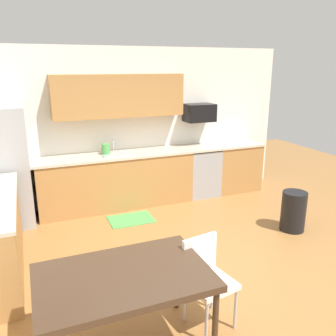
{
  "coord_description": "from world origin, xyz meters",
  "views": [
    {
      "loc": [
        -1.8,
        -3.43,
        2.39
      ],
      "look_at": [
        0.0,
        1.0,
        1.0
      ],
      "focal_mm": 37.87,
      "sensor_mm": 36.0,
      "label": 1
    }
  ],
  "objects_px": {
    "refrigerator": "(3,168)",
    "kettle": "(106,150)",
    "oven_range": "(200,171)",
    "chair_near_table": "(206,274)",
    "dining_table": "(124,281)",
    "microwave": "(199,113)",
    "trash_bin": "(293,211)"
  },
  "relations": [
    {
      "from": "microwave",
      "to": "trash_bin",
      "type": "distance_m",
      "value": 2.44
    },
    {
      "from": "oven_range",
      "to": "microwave",
      "type": "relative_size",
      "value": 1.69
    },
    {
      "from": "oven_range",
      "to": "dining_table",
      "type": "distance_m",
      "value": 4.06
    },
    {
      "from": "chair_near_table",
      "to": "dining_table",
      "type": "bearing_deg",
      "value": -172.49
    },
    {
      "from": "oven_range",
      "to": "dining_table",
      "type": "relative_size",
      "value": 0.65
    },
    {
      "from": "microwave",
      "to": "trash_bin",
      "type": "height_order",
      "value": "microwave"
    },
    {
      "from": "refrigerator",
      "to": "kettle",
      "type": "distance_m",
      "value": 1.6
    },
    {
      "from": "microwave",
      "to": "dining_table",
      "type": "relative_size",
      "value": 0.39
    },
    {
      "from": "chair_near_table",
      "to": "trash_bin",
      "type": "relative_size",
      "value": 1.42
    },
    {
      "from": "oven_range",
      "to": "chair_near_table",
      "type": "relative_size",
      "value": 1.07
    },
    {
      "from": "microwave",
      "to": "chair_near_table",
      "type": "bearing_deg",
      "value": -115.59
    },
    {
      "from": "trash_bin",
      "to": "kettle",
      "type": "height_order",
      "value": "kettle"
    },
    {
      "from": "microwave",
      "to": "trash_bin",
      "type": "relative_size",
      "value": 0.9
    },
    {
      "from": "refrigerator",
      "to": "dining_table",
      "type": "height_order",
      "value": "refrigerator"
    },
    {
      "from": "refrigerator",
      "to": "kettle",
      "type": "xyz_separation_m",
      "value": [
        1.59,
        0.13,
        0.11
      ]
    },
    {
      "from": "microwave",
      "to": "chair_near_table",
      "type": "distance_m",
      "value": 3.77
    },
    {
      "from": "kettle",
      "to": "oven_range",
      "type": "bearing_deg",
      "value": -1.61
    },
    {
      "from": "microwave",
      "to": "refrigerator",
      "type": "bearing_deg",
      "value": -176.94
    },
    {
      "from": "refrigerator",
      "to": "trash_bin",
      "type": "relative_size",
      "value": 3.03
    },
    {
      "from": "dining_table",
      "to": "trash_bin",
      "type": "distance_m",
      "value": 3.29
    },
    {
      "from": "chair_near_table",
      "to": "kettle",
      "type": "bearing_deg",
      "value": 93.77
    },
    {
      "from": "refrigerator",
      "to": "microwave",
      "type": "xyz_separation_m",
      "value": [
        3.37,
        0.18,
        0.64
      ]
    },
    {
      "from": "refrigerator",
      "to": "kettle",
      "type": "bearing_deg",
      "value": 4.66
    },
    {
      "from": "dining_table",
      "to": "kettle",
      "type": "relative_size",
      "value": 7.0
    },
    {
      "from": "microwave",
      "to": "kettle",
      "type": "xyz_separation_m",
      "value": [
        -1.78,
        -0.05,
        -0.53
      ]
    },
    {
      "from": "chair_near_table",
      "to": "trash_bin",
      "type": "bearing_deg",
      "value": 30.43
    },
    {
      "from": "oven_range",
      "to": "dining_table",
      "type": "bearing_deg",
      "value": -126.03
    },
    {
      "from": "microwave",
      "to": "dining_table",
      "type": "xyz_separation_m",
      "value": [
        -2.38,
        -3.38,
        -0.84
      ]
    },
    {
      "from": "chair_near_table",
      "to": "kettle",
      "type": "distance_m",
      "value": 3.27
    },
    {
      "from": "microwave",
      "to": "dining_table",
      "type": "distance_m",
      "value": 4.22
    },
    {
      "from": "refrigerator",
      "to": "chair_near_table",
      "type": "height_order",
      "value": "refrigerator"
    },
    {
      "from": "oven_range",
      "to": "refrigerator",
      "type": "bearing_deg",
      "value": -178.64
    }
  ]
}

